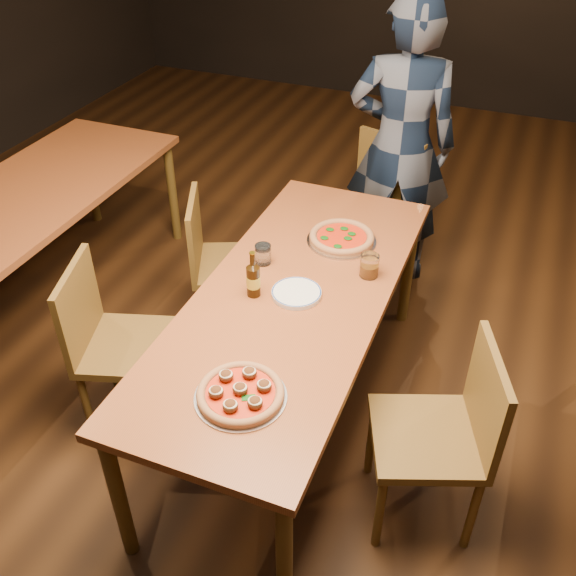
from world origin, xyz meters
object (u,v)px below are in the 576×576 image
at_px(chair_main_nw, 129,345).
at_px(plate_stack, 297,293).
at_px(chair_main_sw, 233,264).
at_px(water_glass, 263,254).
at_px(pizza_margherita, 342,238).
at_px(amber_glass, 369,266).
at_px(chair_main_e, 427,436).
at_px(chair_end, 368,213).
at_px(beer_bottle, 253,280).
at_px(table_left, 28,206).
at_px(table_main, 292,307).
at_px(pizza_meatball, 240,393).
at_px(diner, 401,146).

relative_size(chair_main_nw, plate_stack, 4.19).
height_order(chair_main_sw, water_glass, chair_main_sw).
xyz_separation_m(pizza_margherita, amber_glass, (0.20, -0.23, 0.03)).
xyz_separation_m(chair_main_e, chair_end, (-0.69, 1.57, 0.02)).
distance_m(pizza_margherita, beer_bottle, 0.60).
relative_size(chair_main_e, plate_stack, 4.21).
relative_size(table_left, chair_end, 2.10).
bearing_deg(amber_glass, chair_main_sw, 162.96).
bearing_deg(chair_main_e, plate_stack, -135.44).
distance_m(table_main, water_glass, 0.30).
height_order(table_main, plate_stack, plate_stack).
distance_m(chair_main_sw, water_glass, 0.59).
bearing_deg(water_glass, chair_main_e, -28.13).
height_order(table_main, chair_main_sw, chair_main_sw).
bearing_deg(table_main, beer_bottle, -157.93).
relative_size(chair_main_sw, water_glass, 9.34).
height_order(beer_bottle, water_glass, beer_bottle).
xyz_separation_m(pizza_meatball, beer_bottle, (-0.21, 0.57, 0.05)).
relative_size(table_main, chair_main_nw, 2.19).
relative_size(table_left, diner, 1.15).
bearing_deg(chair_main_nw, pizza_meatball, -132.90).
relative_size(table_left, amber_glass, 18.77).
bearing_deg(table_left, plate_stack, -9.84).
relative_size(plate_stack, water_glass, 2.31).
relative_size(chair_end, amber_glass, 8.92).
relative_size(water_glass, amber_glass, 0.89).
height_order(table_left, chair_main_sw, chair_main_sw).
height_order(chair_main_nw, amber_glass, chair_main_nw).
xyz_separation_m(table_main, chair_main_e, (0.69, -0.31, -0.22)).
height_order(pizza_meatball, amber_glass, amber_glass).
bearing_deg(water_glass, chair_end, 78.57).
distance_m(pizza_margherita, water_glass, 0.42).
xyz_separation_m(table_main, amber_glass, (0.27, 0.26, 0.12)).
xyz_separation_m(table_main, diner, (0.13, 1.42, 0.19)).
bearing_deg(diner, plate_stack, 75.52).
height_order(chair_main_sw, plate_stack, chair_main_sw).
xyz_separation_m(plate_stack, water_glass, (-0.23, 0.18, 0.04)).
relative_size(pizza_margherita, amber_glass, 3.19).
relative_size(table_main, pizza_margherita, 5.88).
relative_size(plate_stack, amber_glass, 2.05).
relative_size(chair_main_nw, chair_end, 0.96).
bearing_deg(table_main, amber_glass, 44.02).
xyz_separation_m(table_left, water_glass, (1.48, -0.12, 0.12)).
distance_m(chair_main_nw, pizza_margherita, 1.13).
distance_m(chair_main_sw, beer_bottle, 0.80).
height_order(chair_main_e, diner, diner).
bearing_deg(plate_stack, beer_bottle, -159.64).
xyz_separation_m(chair_main_e, pizza_margherita, (-0.63, 0.80, 0.31)).
height_order(table_left, chair_main_e, chair_main_e).
xyz_separation_m(chair_main_nw, chair_main_e, (1.40, -0.02, 0.00)).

